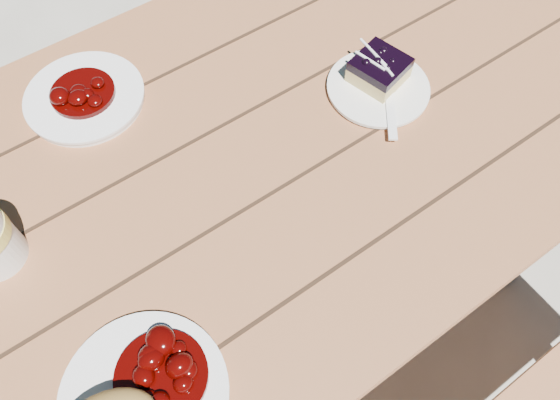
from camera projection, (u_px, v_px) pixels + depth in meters
ground at (183, 361)px, 1.48m from camera, size 60.00×60.00×0.00m
picnic_table at (132, 278)px, 0.97m from camera, size 2.00×1.55×0.75m
main_plate at (145, 396)px, 0.70m from camera, size 0.21×0.21×0.02m
goulash_stew at (159, 374)px, 0.69m from camera, size 0.12×0.12×0.04m
dessert_plate at (378, 88)px, 0.97m from camera, size 0.18×0.18×0.01m
blueberry_cake at (379, 69)px, 0.96m from camera, size 0.10×0.10×0.05m
fork_dessert at (391, 110)px, 0.94m from camera, size 0.12×0.14×0.00m
second_plate at (85, 98)px, 0.96m from camera, size 0.20×0.20×0.02m
second_stew at (80, 87)px, 0.93m from camera, size 0.11×0.11×0.04m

